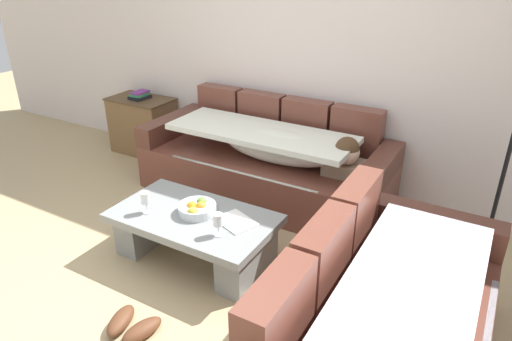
# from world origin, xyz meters

# --- Properties ---
(ground_plane) EXTENTS (14.00, 14.00, 0.00)m
(ground_plane) POSITION_xyz_m (0.00, 0.00, 0.00)
(ground_plane) COLOR tan
(back_wall) EXTENTS (9.00, 0.10, 2.70)m
(back_wall) POSITION_xyz_m (0.00, 2.15, 1.35)
(back_wall) COLOR silver
(back_wall) RESTS_ON ground_plane
(couch_along_wall) EXTENTS (2.32, 0.92, 0.88)m
(couch_along_wall) POSITION_xyz_m (-0.04, 1.62, 0.33)
(couch_along_wall) COLOR brown
(couch_along_wall) RESTS_ON ground_plane
(couch_near_window) EXTENTS (0.92, 1.93, 0.88)m
(couch_near_window) POSITION_xyz_m (1.48, 0.05, 0.34)
(couch_near_window) COLOR brown
(couch_near_window) RESTS_ON ground_plane
(coffee_table) EXTENTS (1.20, 0.68, 0.38)m
(coffee_table) POSITION_xyz_m (-0.03, 0.46, 0.24)
(coffee_table) COLOR gray
(coffee_table) RESTS_ON ground_plane
(fruit_bowl) EXTENTS (0.28, 0.28, 0.10)m
(fruit_bowl) POSITION_xyz_m (-0.02, 0.49, 0.42)
(fruit_bowl) COLOR silver
(fruit_bowl) RESTS_ON coffee_table
(wine_glass_near_left) EXTENTS (0.07, 0.07, 0.17)m
(wine_glass_near_left) POSITION_xyz_m (-0.34, 0.31, 0.50)
(wine_glass_near_left) COLOR silver
(wine_glass_near_left) RESTS_ON coffee_table
(wine_glass_near_right) EXTENTS (0.07, 0.07, 0.17)m
(wine_glass_near_right) POSITION_xyz_m (0.28, 0.33, 0.50)
(wine_glass_near_right) COLOR silver
(wine_glass_near_right) RESTS_ON coffee_table
(open_magazine) EXTENTS (0.34, 0.30, 0.01)m
(open_magazine) POSITION_xyz_m (0.29, 0.53, 0.39)
(open_magazine) COLOR white
(open_magazine) RESTS_ON coffee_table
(side_cabinet) EXTENTS (0.72, 0.44, 0.64)m
(side_cabinet) POSITION_xyz_m (-1.81, 1.85, 0.32)
(side_cabinet) COLOR brown
(side_cabinet) RESTS_ON ground_plane
(book_stack_on_cabinet) EXTENTS (0.19, 0.23, 0.08)m
(book_stack_on_cabinet) POSITION_xyz_m (-1.80, 1.85, 0.68)
(book_stack_on_cabinet) COLOR black
(book_stack_on_cabinet) RESTS_ON side_cabinet
(floor_lamp) EXTENTS (0.33, 0.31, 1.95)m
(floor_lamp) POSITION_xyz_m (1.82, 1.75, 1.12)
(floor_lamp) COLOR black
(floor_lamp) RESTS_ON ground_plane
(pair_of_shoes) EXTENTS (0.36, 0.30, 0.09)m
(pair_of_shoes) POSITION_xyz_m (0.08, -0.34, 0.04)
(pair_of_shoes) COLOR #59331E
(pair_of_shoes) RESTS_ON ground_plane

